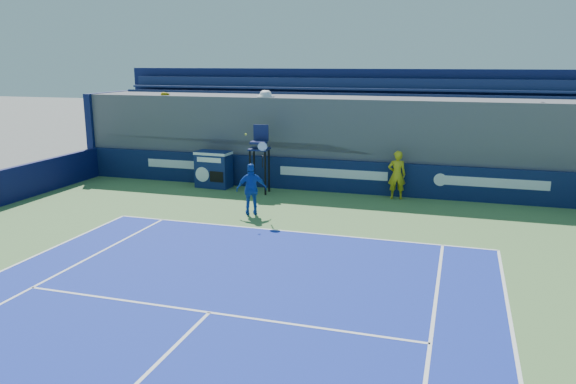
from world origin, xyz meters
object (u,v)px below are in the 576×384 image
(ball_person, at_px, (397,175))
(tennis_player, at_px, (252,189))
(match_clock, at_px, (214,168))
(umpire_chair, at_px, (260,152))

(ball_person, relative_size, tennis_player, 0.66)
(match_clock, height_order, umpire_chair, umpire_chair)
(match_clock, xyz_separation_m, umpire_chair, (2.00, -0.36, 0.79))
(umpire_chair, xyz_separation_m, tennis_player, (0.78, -2.88, -0.70))
(ball_person, relative_size, umpire_chair, 0.69)
(ball_person, bearing_deg, umpire_chair, -5.49)
(tennis_player, bearing_deg, umpire_chair, 105.10)
(umpire_chair, relative_size, tennis_player, 0.96)
(match_clock, xyz_separation_m, tennis_player, (2.78, -3.24, 0.08))
(ball_person, relative_size, match_clock, 1.21)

